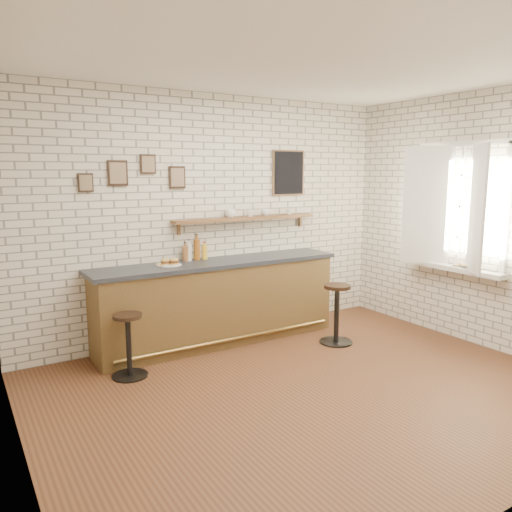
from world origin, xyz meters
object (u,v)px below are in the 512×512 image
at_px(bitters_bottle_white, 189,252).
at_px(shelf_cup_c, 266,212).
at_px(book_lower, 462,266).
at_px(bar_counter, 219,301).
at_px(bitters_bottle_amber, 197,249).
at_px(shelf_cup_a, 230,213).
at_px(shelf_cup_b, 250,213).
at_px(ciabatta_sandwich, 170,261).
at_px(book_upper, 460,265).
at_px(sandwich_plate, 169,265).
at_px(condiment_bottle_yellow, 205,252).
at_px(shelf_cup_d, 289,211).
at_px(bar_stool_right, 337,312).
at_px(bitters_bottle_brown, 185,253).
at_px(bar_stool_left, 129,343).

bearing_deg(bitters_bottle_white, shelf_cup_c, 0.65).
bearing_deg(book_lower, bar_counter, 130.00).
bearing_deg(bitters_bottle_amber, shelf_cup_a, 1.54).
distance_m(shelf_cup_a, shelf_cup_b, 0.29).
xyz_separation_m(ciabatta_sandwich, book_upper, (3.10, -1.55, -0.10)).
bearing_deg(bitters_bottle_amber, book_upper, -32.32).
bearing_deg(shelf_cup_a, bitters_bottle_amber, -179.87).
distance_m(bar_counter, sandwich_plate, 0.80).
relative_size(ciabatta_sandwich, book_lower, 1.04).
xyz_separation_m(condiment_bottle_yellow, shelf_cup_d, (1.27, 0.01, 0.44)).
distance_m(shelf_cup_c, book_lower, 2.50).
distance_m(bar_stool_right, book_upper, 1.59).
xyz_separation_m(shelf_cup_b, book_upper, (1.93, -1.71, -0.58)).
bearing_deg(shelf_cup_b, shelf_cup_c, -55.39).
xyz_separation_m(shelf_cup_b, shelf_cup_c, (0.24, 0.00, 0.00)).
bearing_deg(book_upper, bar_stool_right, -171.60).
bearing_deg(bitters_bottle_white, shelf_cup_b, 0.83).
distance_m(shelf_cup_b, book_upper, 2.64).
distance_m(ciabatta_sandwich, book_upper, 3.47).
xyz_separation_m(bar_counter, ciabatta_sandwich, (-0.61, 0.04, 0.55)).
relative_size(ciabatta_sandwich, shelf_cup_b, 2.54).
relative_size(book_lower, book_upper, 1.13).
distance_m(condiment_bottle_yellow, shelf_cup_b, 0.79).
xyz_separation_m(bitters_bottle_white, book_lower, (2.79, -1.73, -0.18)).
xyz_separation_m(bitters_bottle_amber, book_lower, (2.69, -1.73, -0.20)).
xyz_separation_m(bitters_bottle_white, shelf_cup_b, (0.87, 0.01, 0.43)).
bearing_deg(bitters_bottle_brown, book_lower, -31.33).
bearing_deg(shelf_cup_c, bitters_bottle_brown, 107.86).
bearing_deg(shelf_cup_a, bar_stool_left, -158.02).
relative_size(bitters_bottle_brown, book_lower, 1.04).
bearing_deg(bitters_bottle_amber, bar_stool_right, -35.29).
bearing_deg(book_upper, book_lower, -52.67).
distance_m(shelf_cup_a, shelf_cup_c, 0.53).
relative_size(bitters_bottle_white, shelf_cup_d, 2.94).
bearing_deg(book_lower, shelf_cup_c, 115.79).
bearing_deg(bar_stool_left, sandwich_plate, 37.61).
relative_size(condiment_bottle_yellow, shelf_cup_c, 1.92).
relative_size(bitters_bottle_amber, shelf_cup_c, 2.83).
relative_size(bitters_bottle_brown, bitters_bottle_amber, 0.73).
relative_size(ciabatta_sandwich, shelf_cup_a, 1.73).
distance_m(bar_stool_left, shelf_cup_a, 2.07).
height_order(bar_stool_left, shelf_cup_a, shelf_cup_a).
bearing_deg(bitters_bottle_amber, bitters_bottle_brown, -180.00).
height_order(bitters_bottle_white, shelf_cup_d, shelf_cup_d).
bearing_deg(shelf_cup_d, bar_stool_right, -112.18).
height_order(bar_counter, shelf_cup_d, shelf_cup_d).
bearing_deg(shelf_cup_c, ciabatta_sandwich, 113.86).
height_order(bitters_bottle_amber, shelf_cup_b, shelf_cup_b).
bearing_deg(shelf_cup_d, bitters_bottle_amber, 157.61).
distance_m(bar_counter, shelf_cup_d, 1.58).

